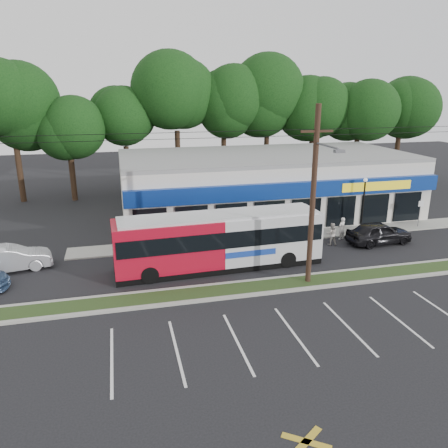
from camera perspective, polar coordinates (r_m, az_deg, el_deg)
name	(u,v)px	position (r m, az deg, el deg)	size (l,w,h in m)	color
ground	(264,296)	(23.99, 5.24, -9.34)	(120.00, 120.00, 0.00)	black
grass_strip	(258,287)	(24.82, 4.49, -8.22)	(40.00, 1.60, 0.12)	#243214
curb_south	(263,294)	(24.09, 5.12, -9.04)	(40.00, 0.25, 0.14)	#9E9E93
curb_north	(254,281)	(25.54, 3.89, -7.41)	(40.00, 0.25, 0.14)	#9E9E93
sidewalk	(288,236)	(33.42, 8.36, -1.53)	(32.00, 2.20, 0.10)	#9E9E93
strip_mall	(265,183)	(39.14, 5.43, 5.31)	(25.00, 12.55, 5.30)	beige
utility_pole	(311,192)	(24.00, 11.29, 4.17)	(50.00, 2.77, 10.00)	black
lamp_post	(364,198)	(35.19, 17.78, 3.22)	(0.30, 0.30, 4.25)	black
sign_post	(420,209)	(38.10, 24.25, 1.81)	(0.45, 0.10, 2.23)	#59595E
tree_line	(222,111)	(47.61, -0.23, 14.51)	(46.76, 6.76, 11.83)	black
metrobus	(219,239)	(26.90, -0.59, -2.02)	(12.95, 3.22, 3.45)	#B00D23
car_dark	(379,233)	(33.26, 19.58, -1.09)	(1.91, 4.76, 1.62)	black
car_silver	(10,259)	(29.75, -26.17, -4.08)	(1.66, 4.77, 1.57)	#AFB1B7
pedestrian_a	(342,228)	(33.39, 15.13, -0.55)	(0.61, 0.40, 1.68)	silver
pedestrian_b	(332,234)	(32.01, 13.87, -1.27)	(0.79, 0.62, 1.63)	#BAB2A8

